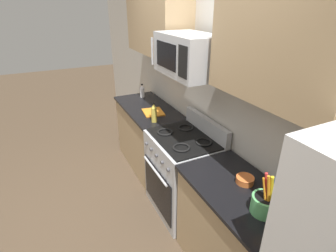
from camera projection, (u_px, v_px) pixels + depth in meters
The scene contains 13 objects.
ground_plane at pixel (126, 226), 2.82m from camera, with size 16.00×16.00×0.00m, color #473828.
wall_back at pixel (216, 98), 2.68m from camera, with size 8.00×0.10×2.60m, color beige.
counter_left at pixel (149, 137), 3.71m from camera, with size 1.23×0.61×0.91m.
range_oven at pixel (183, 173), 2.89m from camera, with size 0.76×0.65×1.09m.
counter_right at pixel (235, 234), 2.16m from camera, with size 1.03×0.61×0.91m.
microwave at pixel (189, 55), 2.34m from camera, with size 0.69×0.44×0.36m.
upper_cabinets_left at pixel (157, 23), 3.13m from camera, with size 1.22×0.34×0.71m.
upper_cabinets_right at pixel (283, 45), 1.57m from camera, with size 1.02×0.34×0.71m.
utensil_crock at pixel (265, 203), 1.73m from camera, with size 0.18×0.18×0.33m.
cutting_board at pixel (153, 112), 3.33m from camera, with size 0.28×0.24×0.02m, color orange.
bottle_oil at pixel (154, 113), 3.04m from camera, with size 0.07×0.07×0.24m.
bottle_vinegar at pixel (142, 91), 3.84m from camera, with size 0.07×0.07×0.20m.
prep_bowl at pixel (245, 180), 2.04m from camera, with size 0.14×0.14×0.05m.
Camera 1 is at (2.07, -0.49, 2.19)m, focal length 27.87 mm.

